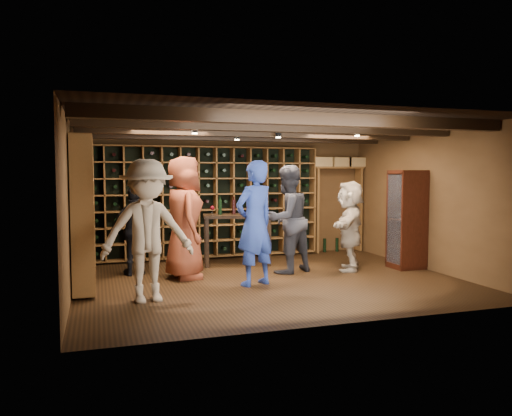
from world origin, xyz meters
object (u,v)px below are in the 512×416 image
object	(u,v)px
guest_khaki	(147,231)
guest_beige	(350,226)
display_cabinet	(407,221)
man_blue_shirt	(255,223)
tasting_table	(237,221)
guest_woman_black	(136,231)
man_grey_suit	(287,219)
guest_red_floral	(184,218)

from	to	relation	value
guest_khaki	guest_beige	distance (m)	3.83
display_cabinet	man_blue_shirt	bearing A→B (deg)	-170.95
tasting_table	guest_woman_black	bearing A→B (deg)	-158.38
display_cabinet	man_grey_suit	bearing A→B (deg)	173.03
man_grey_suit	guest_red_floral	xyz separation A→B (m)	(-1.78, 0.08, 0.07)
display_cabinet	guest_khaki	world-z (taller)	guest_khaki
display_cabinet	guest_woman_black	distance (m)	4.82
guest_khaki	man_grey_suit	bearing A→B (deg)	21.20
display_cabinet	man_blue_shirt	distance (m)	3.09
man_grey_suit	guest_beige	xyz separation A→B (m)	(1.15, -0.11, -0.14)
guest_woman_black	guest_khaki	distance (m)	1.87
guest_red_floral	display_cabinet	bearing A→B (deg)	-97.81
guest_khaki	guest_beige	size ratio (longest dim) A/B	1.20
man_grey_suit	guest_red_floral	world-z (taller)	guest_red_floral
display_cabinet	guest_red_floral	bearing A→B (deg)	174.94
display_cabinet	guest_beige	xyz separation A→B (m)	(-1.07, 0.16, -0.06)
man_grey_suit	guest_woman_black	bearing A→B (deg)	-35.66
guest_woman_black	guest_beige	distance (m)	3.74
guest_red_floral	guest_beige	distance (m)	2.94
display_cabinet	guest_red_floral	world-z (taller)	guest_red_floral
display_cabinet	guest_red_floral	size ratio (longest dim) A/B	0.87
guest_khaki	guest_beige	xyz separation A→B (m)	(3.65, 1.15, -0.16)
display_cabinet	guest_beige	size ratio (longest dim) A/B	1.10
man_blue_shirt	guest_khaki	xyz separation A→B (m)	(-1.67, -0.50, -0.00)
man_blue_shirt	guest_beige	bearing A→B (deg)	174.38
display_cabinet	tasting_table	world-z (taller)	display_cabinet
guest_woman_black	guest_khaki	world-z (taller)	guest_khaki
guest_woman_black	guest_khaki	bearing A→B (deg)	76.13
guest_khaki	tasting_table	bearing A→B (deg)	45.01
display_cabinet	man_blue_shirt	size ratio (longest dim) A/B	0.91
display_cabinet	guest_beige	distance (m)	1.08
guest_red_floral	guest_woman_black	world-z (taller)	guest_red_floral
display_cabinet	guest_beige	world-z (taller)	display_cabinet
guest_woman_black	man_grey_suit	bearing A→B (deg)	152.08
guest_beige	man_blue_shirt	bearing A→B (deg)	-40.08
display_cabinet	man_blue_shirt	world-z (taller)	man_blue_shirt
guest_woman_black	guest_khaki	xyz separation A→B (m)	(0.02, -1.86, 0.21)
display_cabinet	guest_beige	bearing A→B (deg)	171.47
guest_beige	man_grey_suit	bearing A→B (deg)	-63.62
guest_khaki	man_blue_shirt	bearing A→B (deg)	11.18
man_grey_suit	guest_khaki	xyz separation A→B (m)	(-2.50, -1.26, 0.02)
guest_beige	guest_woman_black	bearing A→B (deg)	-69.09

